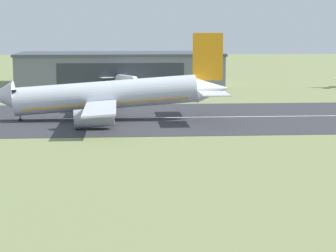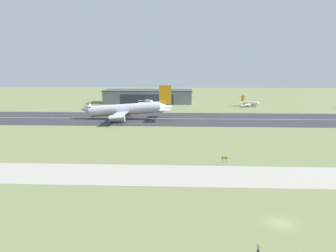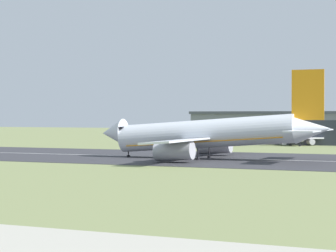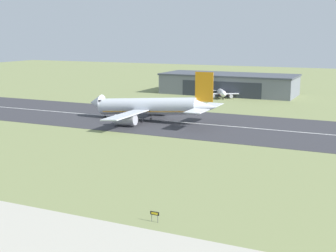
% 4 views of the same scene
% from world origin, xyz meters
% --- Properties ---
extents(runway_strip, '(515.86, 50.97, 0.06)m').
position_xyz_m(runway_strip, '(0.00, 127.99, 0.03)').
color(runway_strip, '#333338').
rests_on(runway_strip, ground_plane).
extents(runway_centreline, '(464.27, 0.70, 0.01)m').
position_xyz_m(runway_centreline, '(0.00, 127.99, 0.07)').
color(runway_centreline, silver).
rests_on(runway_centreline, runway_strip).
extents(hangar_building, '(72.75, 28.89, 11.11)m').
position_xyz_m(hangar_building, '(-47.77, 215.70, 5.57)').
color(hangar_building, slate).
rests_on(hangar_building, ground_plane).
extents(airplane_landing, '(53.69, 52.67, 19.30)m').
position_xyz_m(airplane_landing, '(-50.87, 125.11, 5.45)').
color(airplane_landing, silver).
rests_on(airplane_landing, ground_plane).
extents(airplane_parked_centre, '(17.69, 18.09, 9.58)m').
position_xyz_m(airplane_parked_centre, '(-46.01, 197.94, 2.83)').
color(airplane_parked_centre, white).
rests_on(airplane_parked_centre, ground_plane).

